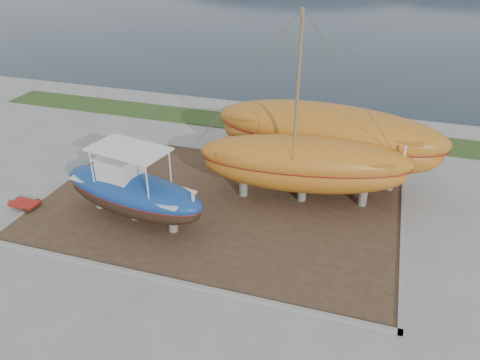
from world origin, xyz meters
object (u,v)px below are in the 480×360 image
(white_dinghy, at_px, (113,156))
(orange_bare_hull, at_px, (326,144))
(blue_caique, at_px, (132,184))
(red_trailer, at_px, (25,205))
(orange_sailboat, at_px, (308,113))

(white_dinghy, bearing_deg, orange_bare_hull, 28.20)
(blue_caique, xyz_separation_m, white_dinghy, (-4.07, 4.76, -1.31))
(white_dinghy, bearing_deg, blue_caique, -32.16)
(red_trailer, bearing_deg, blue_caique, 10.46)
(red_trailer, bearing_deg, orange_sailboat, 23.50)
(white_dinghy, distance_m, orange_bare_hull, 12.51)
(blue_caique, xyz_separation_m, red_trailer, (-5.94, -0.78, -1.81))
(white_dinghy, height_order, orange_sailboat, orange_sailboat)
(red_trailer, bearing_deg, orange_bare_hull, 32.28)
(blue_caique, height_order, orange_sailboat, orange_sailboat)
(white_dinghy, relative_size, orange_bare_hull, 0.31)
(white_dinghy, relative_size, orange_sailboat, 0.37)
(orange_bare_hull, bearing_deg, white_dinghy, -164.46)
(orange_bare_hull, relative_size, red_trailer, 6.01)
(white_dinghy, xyz_separation_m, orange_bare_hull, (12.19, 2.34, 1.50))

